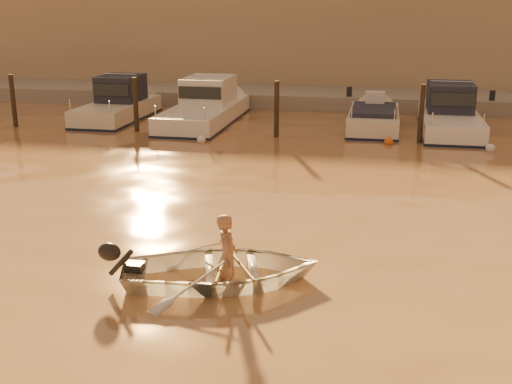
% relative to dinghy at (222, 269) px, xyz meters
% --- Properties ---
extents(ground_plane, '(160.00, 160.00, 0.00)m').
position_rel_dinghy_xyz_m(ground_plane, '(-0.95, -1.35, -0.23)').
color(ground_plane, brown).
rests_on(ground_plane, ground).
extents(dinghy, '(3.95, 3.30, 0.70)m').
position_rel_dinghy_xyz_m(dinghy, '(0.00, 0.00, 0.00)').
color(dinghy, silver).
rests_on(dinghy, ground_plane).
extents(person, '(0.51, 0.64, 1.53)m').
position_rel_dinghy_xyz_m(person, '(0.10, 0.03, 0.23)').
color(person, '#9B6C4D').
rests_on(person, dinghy).
extents(outboard_motor, '(0.98, 0.64, 0.70)m').
position_rel_dinghy_xyz_m(outboard_motor, '(-1.44, -0.43, 0.05)').
color(outboard_motor, black).
rests_on(outboard_motor, dinghy).
extents(oar_port, '(1.07, 1.87, 0.13)m').
position_rel_dinghy_xyz_m(oar_port, '(0.24, 0.07, 0.19)').
color(oar_port, brown).
rests_on(oar_port, dinghy).
extents(oar_starboard, '(0.31, 2.09, 0.13)m').
position_rel_dinghy_xyz_m(oar_starboard, '(0.05, 0.01, 0.19)').
color(oar_starboard, brown).
rests_on(oar_starboard, dinghy).
extents(moored_boat_1, '(1.97, 5.97, 1.75)m').
position_rel_dinghy_xyz_m(moored_boat_1, '(-8.16, 14.65, 0.39)').
color(moored_boat_1, beige).
rests_on(moored_boat_1, ground_plane).
extents(moored_boat_2, '(2.23, 7.48, 1.75)m').
position_rel_dinghy_xyz_m(moored_boat_2, '(-4.43, 14.65, 0.39)').
color(moored_boat_2, white).
rests_on(moored_boat_2, ground_plane).
extents(moored_boat_3, '(1.83, 5.38, 0.95)m').
position_rel_dinghy_xyz_m(moored_boat_3, '(2.23, 14.65, -0.01)').
color(moored_boat_3, beige).
rests_on(moored_boat_3, ground_plane).
extents(moored_boat_4, '(2.04, 6.38, 1.75)m').
position_rel_dinghy_xyz_m(moored_boat_4, '(5.01, 14.65, 0.39)').
color(moored_boat_4, white).
rests_on(moored_boat_4, ground_plane).
extents(piling_0, '(0.18, 0.18, 2.20)m').
position_rel_dinghy_xyz_m(piling_0, '(-11.45, 12.45, 0.67)').
color(piling_0, '#2D2319').
rests_on(piling_0, ground_plane).
extents(piling_1, '(0.18, 0.18, 2.20)m').
position_rel_dinghy_xyz_m(piling_1, '(-6.45, 12.45, 0.67)').
color(piling_1, '#2D2319').
rests_on(piling_1, ground_plane).
extents(piling_2, '(0.18, 0.18, 2.20)m').
position_rel_dinghy_xyz_m(piling_2, '(-1.15, 12.45, 0.67)').
color(piling_2, '#2D2319').
rests_on(piling_2, ground_plane).
extents(piling_3, '(0.18, 0.18, 2.20)m').
position_rel_dinghy_xyz_m(piling_3, '(3.85, 12.45, 0.67)').
color(piling_3, '#2D2319').
rests_on(piling_3, ground_plane).
extents(fender_b, '(0.30, 0.30, 0.30)m').
position_rel_dinghy_xyz_m(fender_b, '(-8.69, 12.36, -0.13)').
color(fender_b, '#E9441B').
rests_on(fender_b, ground_plane).
extents(fender_c, '(0.30, 0.30, 0.30)m').
position_rel_dinghy_xyz_m(fender_c, '(-3.53, 10.99, -0.13)').
color(fender_c, white).
rests_on(fender_c, ground_plane).
extents(fender_d, '(0.30, 0.30, 0.30)m').
position_rel_dinghy_xyz_m(fender_d, '(2.81, 11.94, -0.13)').
color(fender_d, orange).
rests_on(fender_d, ground_plane).
extents(fender_e, '(0.30, 0.30, 0.30)m').
position_rel_dinghy_xyz_m(fender_e, '(6.05, 11.52, -0.13)').
color(fender_e, silver).
rests_on(fender_e, ground_plane).
extents(quay, '(52.00, 4.00, 1.00)m').
position_rel_dinghy_xyz_m(quay, '(-0.95, 20.15, -0.08)').
color(quay, gray).
rests_on(quay, ground_plane).
extents(waterfront_building, '(46.00, 7.00, 4.80)m').
position_rel_dinghy_xyz_m(waterfront_building, '(-0.95, 25.65, 2.17)').
color(waterfront_building, '#9E8466').
rests_on(waterfront_building, quay).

